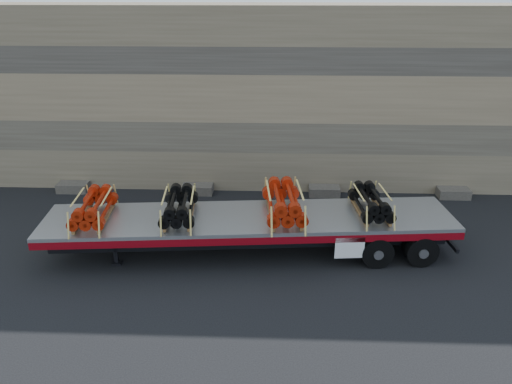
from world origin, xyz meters
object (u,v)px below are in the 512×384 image
(bundle_rear, at_px, (371,203))
(bundle_front, at_px, (94,208))
(bundle_midfront, at_px, (179,207))
(bundle_midrear, at_px, (284,203))
(trailer, at_px, (249,234))

(bundle_rear, bearing_deg, bundle_front, -180.00)
(bundle_midfront, height_order, bundle_midrear, bundle_midrear)
(trailer, distance_m, bundle_midfront, 2.29)
(bundle_front, relative_size, bundle_rear, 1.04)
(bundle_midrear, bearing_deg, bundle_rear, 0.00)
(bundle_front, xyz_separation_m, bundle_midfront, (2.49, 0.23, -0.00))
(bundle_front, xyz_separation_m, bundle_midrear, (5.60, 0.51, 0.05))
(bundle_midfront, bearing_deg, bundle_rear, 0.00)
(trailer, relative_size, bundle_midfront, 6.13)
(bundle_midfront, distance_m, bundle_midrear, 3.12)
(bundle_midrear, xyz_separation_m, bundle_rear, (2.63, 0.24, -0.06))
(trailer, xyz_separation_m, bundle_midrear, (1.03, 0.09, 1.02))
(bundle_front, bearing_deg, bundle_midfront, 0.00)
(bundle_front, distance_m, bundle_midfront, 2.51)
(trailer, height_order, bundle_midrear, bundle_midrear)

